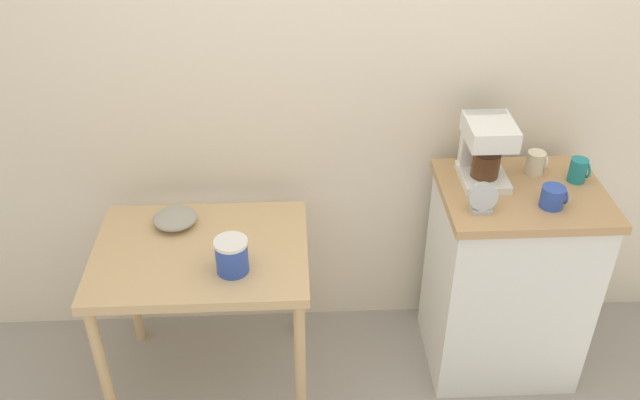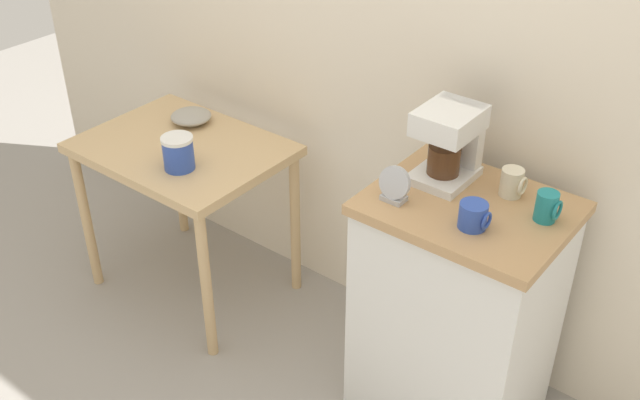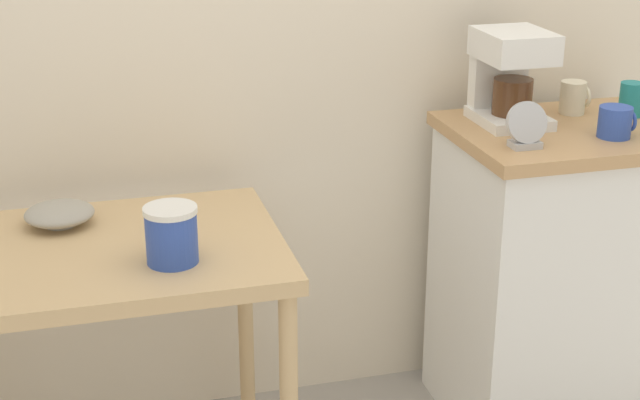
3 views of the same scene
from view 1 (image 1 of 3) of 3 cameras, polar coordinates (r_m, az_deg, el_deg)
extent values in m
plane|color=gray|center=(3.18, 3.86, -14.10)|extent=(8.00, 8.00, 0.00)
cube|color=beige|center=(2.77, 6.11, 13.36)|extent=(4.40, 0.10, 2.80)
cube|color=tan|center=(2.70, -9.92, -4.38)|extent=(0.83, 0.62, 0.04)
cylinder|color=tan|center=(2.82, -17.52, -13.79)|extent=(0.04, 0.04, 0.69)
cylinder|color=tan|center=(2.72, -1.65, -13.87)|extent=(0.04, 0.04, 0.69)
cylinder|color=tan|center=(3.20, -15.51, -6.63)|extent=(0.04, 0.04, 0.69)
cylinder|color=tan|center=(3.11, -1.88, -6.45)|extent=(0.04, 0.04, 0.69)
cube|color=white|center=(3.06, 15.22, -6.65)|extent=(0.61, 0.49, 0.87)
cube|color=tan|center=(2.79, 16.58, 0.47)|extent=(0.64, 0.52, 0.04)
cylinder|color=#9E998C|center=(2.83, -11.91, -1.97)|extent=(0.08, 0.08, 0.01)
ellipsoid|color=#9E998C|center=(2.81, -11.98, -1.50)|extent=(0.17, 0.17, 0.05)
cylinder|color=#2D4CAD|center=(2.53, -7.34, -4.76)|extent=(0.12, 0.12, 0.12)
cylinder|color=white|center=(2.48, -7.46, -3.53)|extent=(0.12, 0.12, 0.01)
cube|color=white|center=(2.80, 13.41, 1.87)|extent=(0.18, 0.22, 0.03)
cube|color=white|center=(2.81, 13.29, 4.78)|extent=(0.16, 0.05, 0.26)
cube|color=white|center=(2.70, 13.97, 5.57)|extent=(0.18, 0.22, 0.08)
cylinder|color=#4C2D19|center=(2.76, 13.63, 2.91)|extent=(0.11, 0.11, 0.10)
cylinder|color=#2D4CAD|center=(2.70, 18.79, 0.24)|extent=(0.09, 0.09, 0.08)
torus|color=#2D4CAD|center=(2.71, 19.70, 0.27)|extent=(0.01, 0.06, 0.06)
cylinder|color=teal|center=(2.89, 20.67, 2.34)|extent=(0.07, 0.07, 0.10)
torus|color=teal|center=(2.90, 21.33, 2.34)|extent=(0.01, 0.06, 0.06)
cylinder|color=beige|center=(2.89, 17.49, 2.98)|extent=(0.07, 0.07, 0.09)
torus|color=beige|center=(2.90, 18.21, 2.99)|extent=(0.01, 0.06, 0.06)
cube|color=#B2B5BA|center=(2.61, 13.27, -0.77)|extent=(0.08, 0.05, 0.02)
cylinder|color=#B2B5BA|center=(2.58, 13.44, 0.30)|extent=(0.11, 0.05, 0.11)
cylinder|color=black|center=(2.58, 13.45, 0.27)|extent=(0.09, 0.04, 0.09)
camera|label=2|loc=(1.80, 76.87, 3.28)|focal=42.15mm
camera|label=3|loc=(0.83, -53.09, -49.81)|focal=53.58mm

